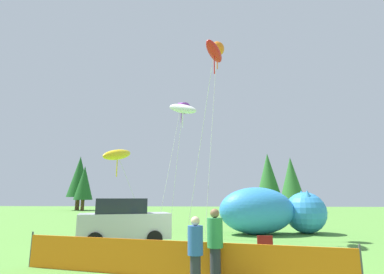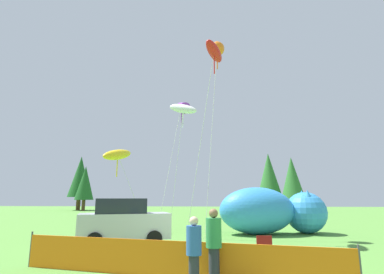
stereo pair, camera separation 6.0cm
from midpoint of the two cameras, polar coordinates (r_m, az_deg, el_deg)
The scene contains 16 objects.
ground_plane at distance 11.47m, azimuth 0.36°, elevation -21.60°, with size 120.00×120.00×0.00m, color #548C38.
parked_car at distance 13.94m, azimuth -13.02°, elevation -15.45°, with size 4.19×2.90×1.98m.
folding_chair at distance 9.95m, azimuth 13.45°, elevation -19.79°, with size 0.51×0.51×0.89m.
inflatable_cat at distance 18.13m, azimuth 14.62°, elevation -13.70°, with size 6.44×3.53×2.60m.
safety_fence at distance 8.37m, azimuth -4.42°, elevation -22.17°, with size 8.75×1.93×1.01m.
spectator_in_blue_shirt at distance 7.17m, azimuth 0.39°, elevation -20.68°, with size 0.35×0.35×1.59m.
spectator_in_grey_shirt at distance 7.71m, azimuth 4.18°, elevation -19.36°, with size 0.38×0.38×1.75m.
kite_red_lizard at distance 17.02m, azimuth 4.10°, elevation 15.79°, with size 2.20×2.09×10.37m.
kite_purple_delta at distance 21.23m, azimuth -2.16°, elevation 5.98°, with size 1.93×3.10×9.15m.
kite_white_ghost at distance 20.31m, azimuth -1.87°, elevation 5.33°, with size 2.35×1.59×8.58m.
kite_yellow_hero at distance 18.20m, azimuth -14.09°, elevation -3.30°, with size 2.57×3.03×5.14m.
kite_orange_flower at distance 18.81m, azimuth 4.66°, elevation 16.23°, with size 1.23×1.79×11.25m.
horizon_tree_east at distance 47.81m, azimuth 14.26°, elevation -7.08°, with size 3.68×3.68×8.79m.
horizon_tree_west at distance 51.61m, azimuth -19.91°, elevation -8.25°, with size 2.95×2.95×7.04m.
horizon_tree_mid at distance 45.92m, azimuth 18.34°, elevation -7.42°, with size 3.28×3.28×7.84m.
horizon_tree_northeast at distance 53.99m, azimuth -20.71°, elevation -7.09°, with size 3.73×3.73×8.90m.
Camera 1 is at (0.75, -11.26, 2.02)m, focal length 28.00 mm.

